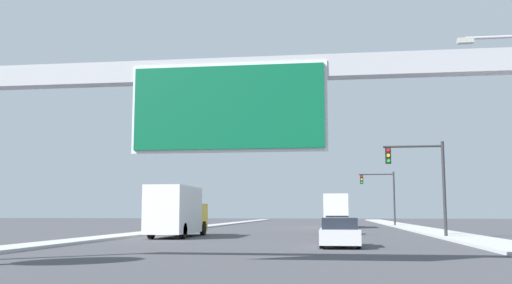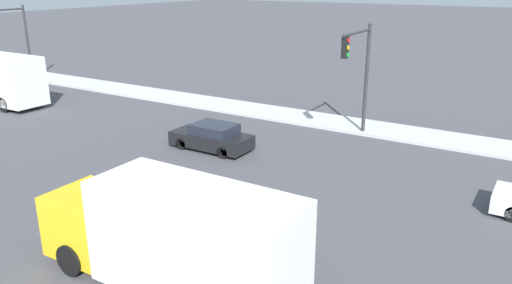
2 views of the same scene
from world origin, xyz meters
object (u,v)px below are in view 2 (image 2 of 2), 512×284
traffic_light_near_intersection (360,65)px  car_mid_center (212,137)px  traffic_light_mid_block (12,32)px  truck_box_primary (174,238)px

traffic_light_near_intersection → car_mid_center: bearing=134.2°
traffic_light_near_intersection → traffic_light_mid_block: size_ratio=0.98×
traffic_light_mid_block → traffic_light_near_intersection: bearing=-89.9°
traffic_light_near_intersection → traffic_light_mid_block: 30.00m
truck_box_primary → traffic_light_mid_block: size_ratio=1.30×
traffic_light_near_intersection → traffic_light_mid_block: traffic_light_mid_block is taller
car_mid_center → traffic_light_near_intersection: size_ratio=0.69×
car_mid_center → truck_box_primary: (-10.50, -6.42, 1.02)m
truck_box_primary → traffic_light_near_intersection: bearing=2.5°
car_mid_center → traffic_light_mid_block: (5.49, 24.28, 3.57)m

